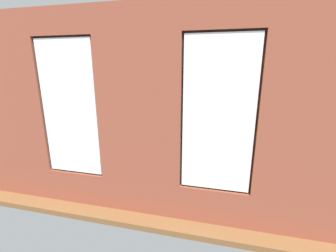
{
  "coord_description": "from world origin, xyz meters",
  "views": [
    {
      "loc": [
        -1.24,
        5.83,
        2.4
      ],
      "look_at": [
        0.1,
        0.4,
        0.9
      ],
      "focal_mm": 24.0,
      "sensor_mm": 36.0,
      "label": 1
    }
  ],
  "objects_px": {
    "coffee_table": "(165,139)",
    "table_plant_small": "(165,133)",
    "couch_left": "(265,148)",
    "couch_by_window": "(130,173)",
    "potted_plant_foreground_right": "(124,115)",
    "potted_plant_mid_room_small": "(203,139)",
    "remote_black": "(160,135)",
    "remote_silver": "(167,138)",
    "cup_ceramic": "(150,136)",
    "potted_plant_corner_far_left": "(300,178)",
    "tv_flatscreen": "(87,117)",
    "potted_plant_corner_near_left": "(261,123)",
    "papasan_chair": "(172,122)",
    "potted_plant_near_tv": "(84,140)",
    "potted_plant_by_left_couch": "(245,132)",
    "potted_plant_beside_window_right": "(59,154)",
    "media_console": "(89,137)"
  },
  "relations": [
    {
      "from": "potted_plant_beside_window_right",
      "to": "potted_plant_corner_near_left",
      "type": "height_order",
      "value": "potted_plant_beside_window_right"
    },
    {
      "from": "couch_left",
      "to": "remote_black",
      "type": "relative_size",
      "value": 10.33
    },
    {
      "from": "couch_by_window",
      "to": "potted_plant_corner_near_left",
      "type": "bearing_deg",
      "value": -126.5
    },
    {
      "from": "potted_plant_corner_far_left",
      "to": "potted_plant_near_tv",
      "type": "distance_m",
      "value": 4.87
    },
    {
      "from": "papasan_chair",
      "to": "potted_plant_corner_far_left",
      "type": "height_order",
      "value": "potted_plant_corner_far_left"
    },
    {
      "from": "potted_plant_by_left_couch",
      "to": "potted_plant_beside_window_right",
      "type": "relative_size",
      "value": 0.57
    },
    {
      "from": "media_console",
      "to": "potted_plant_beside_window_right",
      "type": "height_order",
      "value": "potted_plant_beside_window_right"
    },
    {
      "from": "couch_left",
      "to": "media_console",
      "type": "xyz_separation_m",
      "value": [
        5.13,
        0.03,
        -0.07
      ]
    },
    {
      "from": "couch_left",
      "to": "potted_plant_beside_window_right",
      "type": "distance_m",
      "value": 4.95
    },
    {
      "from": "couch_by_window",
      "to": "potted_plant_beside_window_right",
      "type": "height_order",
      "value": "potted_plant_beside_window_right"
    },
    {
      "from": "remote_black",
      "to": "potted_plant_near_tv",
      "type": "height_order",
      "value": "potted_plant_near_tv"
    },
    {
      "from": "couch_by_window",
      "to": "potted_plant_foreground_right",
      "type": "xyz_separation_m",
      "value": [
        1.96,
        -4.03,
        0.26
      ]
    },
    {
      "from": "potted_plant_mid_room_small",
      "to": "potted_plant_corner_far_left",
      "type": "bearing_deg",
      "value": 123.58
    },
    {
      "from": "coffee_table",
      "to": "table_plant_small",
      "type": "bearing_deg",
      "value": -90.0
    },
    {
      "from": "remote_black",
      "to": "potted_plant_corner_far_left",
      "type": "height_order",
      "value": "potted_plant_corner_far_left"
    },
    {
      "from": "papasan_chair",
      "to": "potted_plant_near_tv",
      "type": "distance_m",
      "value": 3.31
    },
    {
      "from": "potted_plant_foreground_right",
      "to": "coffee_table",
      "type": "bearing_deg",
      "value": 138.67
    },
    {
      "from": "couch_by_window",
      "to": "remote_black",
      "type": "xyz_separation_m",
      "value": [
        0.02,
        -2.27,
        0.09
      ]
    },
    {
      "from": "remote_silver",
      "to": "media_console",
      "type": "bearing_deg",
      "value": 2.01
    },
    {
      "from": "cup_ceramic",
      "to": "media_console",
      "type": "height_order",
      "value": "media_console"
    },
    {
      "from": "cup_ceramic",
      "to": "potted_plant_corner_far_left",
      "type": "xyz_separation_m",
      "value": [
        -3.28,
        2.14,
        0.19
      ]
    },
    {
      "from": "media_console",
      "to": "potted_plant_by_left_couch",
      "type": "height_order",
      "value": "potted_plant_by_left_couch"
    },
    {
      "from": "potted_plant_corner_near_left",
      "to": "remote_black",
      "type": "bearing_deg",
      "value": 30.76
    },
    {
      "from": "potted_plant_mid_room_small",
      "to": "table_plant_small",
      "type": "bearing_deg",
      "value": 24.29
    },
    {
      "from": "couch_by_window",
      "to": "couch_left",
      "type": "distance_m",
      "value": 3.56
    },
    {
      "from": "tv_flatscreen",
      "to": "papasan_chair",
      "type": "bearing_deg",
      "value": -141.24
    },
    {
      "from": "tv_flatscreen",
      "to": "potted_plant_corner_far_left",
      "type": "distance_m",
      "value": 5.72
    },
    {
      "from": "potted_plant_near_tv",
      "to": "potted_plant_foreground_right",
      "type": "height_order",
      "value": "potted_plant_near_tv"
    },
    {
      "from": "couch_by_window",
      "to": "potted_plant_corner_far_left",
      "type": "bearing_deg",
      "value": 178.1
    },
    {
      "from": "tv_flatscreen",
      "to": "potted_plant_foreground_right",
      "type": "xyz_separation_m",
      "value": [
        -0.3,
        -1.95,
        -0.32
      ]
    },
    {
      "from": "potted_plant_mid_room_small",
      "to": "potted_plant_foreground_right",
      "type": "distance_m",
      "value": 3.47
    },
    {
      "from": "coffee_table",
      "to": "media_console",
      "type": "distance_m",
      "value": 2.42
    },
    {
      "from": "potted_plant_by_left_couch",
      "to": "potted_plant_mid_room_small",
      "type": "bearing_deg",
      "value": 31.53
    },
    {
      "from": "remote_silver",
      "to": "cup_ceramic",
      "type": "bearing_deg",
      "value": 2.91
    },
    {
      "from": "potted_plant_corner_far_left",
      "to": "coffee_table",
      "type": "bearing_deg",
      "value": -38.41
    },
    {
      "from": "potted_plant_by_left_couch",
      "to": "potted_plant_corner_far_left",
      "type": "xyz_separation_m",
      "value": [
        -0.55,
        3.52,
        0.28
      ]
    },
    {
      "from": "couch_left",
      "to": "coffee_table",
      "type": "height_order",
      "value": "couch_left"
    },
    {
      "from": "potted_plant_mid_room_small",
      "to": "potted_plant_foreground_right",
      "type": "height_order",
      "value": "potted_plant_foreground_right"
    },
    {
      "from": "potted_plant_mid_room_small",
      "to": "potted_plant_corner_near_left",
      "type": "relative_size",
      "value": 0.5
    },
    {
      "from": "remote_black",
      "to": "potted_plant_near_tv",
      "type": "bearing_deg",
      "value": -82.18
    },
    {
      "from": "tv_flatscreen",
      "to": "potted_plant_corner_far_left",
      "type": "height_order",
      "value": "tv_flatscreen"
    },
    {
      "from": "coffee_table",
      "to": "potted_plant_corner_far_left",
      "type": "height_order",
      "value": "potted_plant_corner_far_left"
    },
    {
      "from": "potted_plant_by_left_couch",
      "to": "potted_plant_near_tv",
      "type": "xyz_separation_m",
      "value": [
        4.18,
        2.36,
        0.18
      ]
    },
    {
      "from": "table_plant_small",
      "to": "tv_flatscreen",
      "type": "height_order",
      "value": "tv_flatscreen"
    },
    {
      "from": "couch_by_window",
      "to": "potted_plant_mid_room_small",
      "type": "bearing_deg",
      "value": -114.48
    },
    {
      "from": "couch_by_window",
      "to": "potted_plant_foreground_right",
      "type": "height_order",
      "value": "potted_plant_foreground_right"
    },
    {
      "from": "coffee_table",
      "to": "media_console",
      "type": "height_order",
      "value": "media_console"
    },
    {
      "from": "papasan_chair",
      "to": "potted_plant_near_tv",
      "type": "relative_size",
      "value": 0.89
    },
    {
      "from": "papasan_chair",
      "to": "potted_plant_by_left_couch",
      "type": "relative_size",
      "value": 1.8
    },
    {
      "from": "potted_plant_corner_far_left",
      "to": "tv_flatscreen",
      "type": "bearing_deg",
      "value": -22.47
    }
  ]
}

